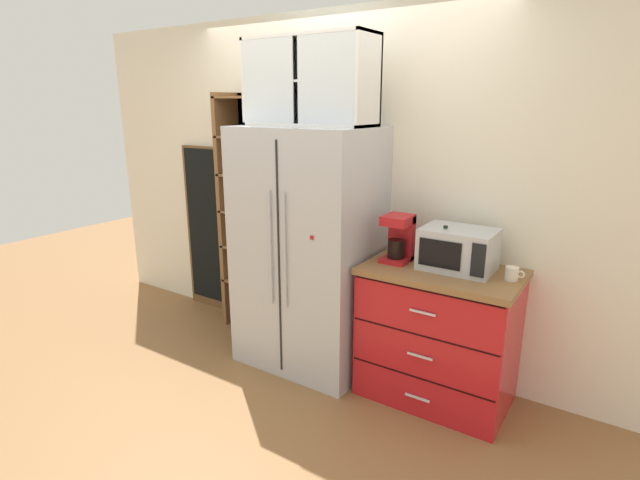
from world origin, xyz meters
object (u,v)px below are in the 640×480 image
mug_cream (512,274)px  bottle_green (444,250)px  coffee_maker (399,238)px  refrigerator (309,250)px  chalkboard_menu (211,230)px  microwave (458,249)px

mug_cream → bottle_green: 0.42m
mug_cream → coffee_maker: bearing=-178.1°
refrigerator → chalkboard_menu: refrigerator is taller
coffee_maker → chalkboard_menu: bearing=172.6°
microwave → chalkboard_menu: bearing=174.7°
refrigerator → microwave: size_ratio=3.98×
bottle_green → chalkboard_menu: (-2.31, 0.27, -0.25)m
mug_cream → chalkboard_menu: (-2.72, 0.24, -0.17)m
microwave → bottle_green: 0.09m
refrigerator → coffee_maker: 0.70m
microwave → chalkboard_menu: chalkboard_menu is taller
microwave → coffee_maker: bearing=-173.7°
coffee_maker → chalkboard_menu: size_ratio=0.20×
mug_cream → bottle_green: bottle_green is taller
coffee_maker → bottle_green: 0.31m
coffee_maker → mug_cream: bearing=1.9°
bottle_green → chalkboard_menu: bearing=173.4°
microwave → mug_cream: microwave is taller
coffee_maker → mug_cream: (0.72, 0.02, -0.11)m
bottle_green → mug_cream: bearing=4.3°
refrigerator → microwave: bearing=5.5°
chalkboard_menu → bottle_green: bearing=-6.6°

